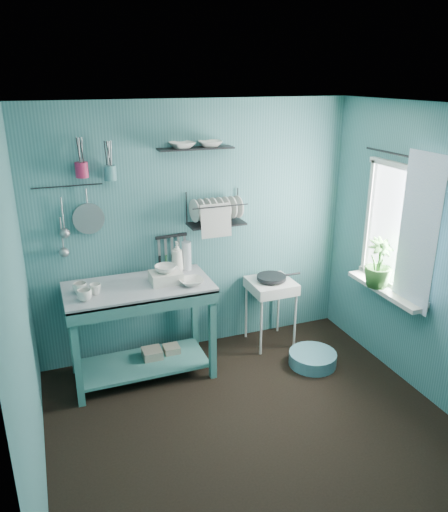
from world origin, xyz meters
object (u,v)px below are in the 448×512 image
object	(u,v)px
work_counter	(141,331)
mug_left	(85,295)
soap_bottle	(177,257)
utensil_cup_magenta	(82,170)
potted_plant	(379,263)
storage_tin_small	(172,355)
hotplate_stand	(270,312)
dish_rack	(216,209)
frying_pan	(271,277)
mug_mid	(95,289)
wash_tub	(166,277)
mug_right	(80,288)
water_bottle	(187,256)
floor_basin	(313,359)
utensil_cup_teal	(110,173)
colander	(89,219)
storage_tin_large	(153,359)

from	to	relation	value
work_counter	mug_left	size ratio (longest dim) A/B	10.62
soap_bottle	utensil_cup_magenta	xyz separation A→B (m)	(-0.79, 0.11, 0.86)
potted_plant	storage_tin_small	world-z (taller)	potted_plant
mug_left	hotplate_stand	size ratio (longest dim) A/B	0.17
hotplate_stand	potted_plant	world-z (taller)	potted_plant
dish_rack	utensil_cup_magenta	distance (m)	1.29
frying_pan	mug_mid	bearing A→B (deg)	-173.84
wash_tub	potted_plant	xyz separation A→B (m)	(1.88, -0.57, 0.09)
mug_right	potted_plant	xyz separation A→B (m)	(2.63, -0.59, 0.09)
water_bottle	hotplate_stand	xyz separation A→B (m)	(0.87, -0.09, -0.71)
dish_rack	storage_tin_small	distance (m)	1.50
wash_tub	floor_basin	distance (m)	1.67
mug_left	utensil_cup_teal	world-z (taller)	utensil_cup_teal
mug_right	potted_plant	distance (m)	2.69
storage_tin_small	floor_basin	bearing A→B (deg)	-21.16
mug_right	dish_rack	distance (m)	1.46
work_counter	utensil_cup_magenta	distance (m)	1.55
frying_pan	floor_basin	distance (m)	0.90
hotplate_stand	dish_rack	bearing A→B (deg)	171.85
hotplate_stand	colander	bearing A→B (deg)	178.23
mug_left	storage_tin_small	bearing A→B (deg)	17.10
work_counter	hotplate_stand	size ratio (longest dim) A/B	1.84
mug_left	mug_right	distance (m)	0.16
hotplate_stand	utensil_cup_magenta	distance (m)	2.37
mug_left	frying_pan	distance (m)	1.90
dish_rack	storage_tin_small	world-z (taller)	dish_rack
floor_basin	storage_tin_small	bearing A→B (deg)	158.84
mug_right	floor_basin	world-z (taller)	mug_right
floor_basin	utensil_cup_teal	bearing A→B (deg)	157.00
storage_tin_large	colander	bearing A→B (deg)	146.89
mug_left	storage_tin_large	distance (m)	1.06
soap_bottle	water_bottle	world-z (taller)	soap_bottle
work_counter	colander	world-z (taller)	colander
soap_bottle	frying_pan	world-z (taller)	soap_bottle
frying_pan	potted_plant	size ratio (longest dim) A/B	0.64
mug_mid	hotplate_stand	world-z (taller)	mug_mid
mug_left	hotplate_stand	distance (m)	1.99
frying_pan	colander	world-z (taller)	colander
mug_left	floor_basin	distance (m)	2.28
soap_bottle	utensil_cup_teal	distance (m)	0.99
work_counter	storage_tin_small	distance (m)	0.48
potted_plant	work_counter	bearing A→B (deg)	164.51
colander	potted_plant	bearing A→B (deg)	-20.61
dish_rack	storage_tin_large	bearing A→B (deg)	-155.33
mug_mid	water_bottle	xyz separation A→B (m)	(0.90, 0.28, 0.09)
potted_plant	storage_tin_large	distance (m)	2.33
frying_pan	storage_tin_large	distance (m)	1.44
mug_mid	utensil_cup_teal	xyz separation A→B (m)	(0.25, 0.37, 0.92)
wash_tub	utensil_cup_teal	bearing A→B (deg)	138.89
soap_bottle	utensil_cup_teal	xyz separation A→B (m)	(-0.55, 0.11, 0.82)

